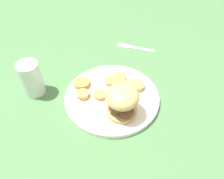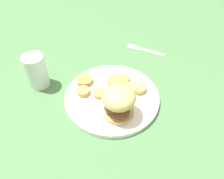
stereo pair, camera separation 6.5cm
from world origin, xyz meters
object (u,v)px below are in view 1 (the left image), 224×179
(sandwich, at_px, (122,101))
(dinner_plate, at_px, (112,97))
(drinking_glass, at_px, (31,79))
(fork, at_px, (135,47))

(sandwich, bearing_deg, dinner_plate, -63.03)
(sandwich, distance_m, drinking_glass, 0.29)
(dinner_plate, bearing_deg, drinking_glass, -2.32)
(sandwich, bearing_deg, drinking_glass, -14.87)
(fork, bearing_deg, drinking_glass, 40.34)
(dinner_plate, distance_m, fork, 0.29)
(dinner_plate, distance_m, sandwich, 0.09)
(dinner_plate, relative_size, fork, 1.90)
(sandwich, relative_size, drinking_glass, 0.83)
(sandwich, height_order, fork, sandwich)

